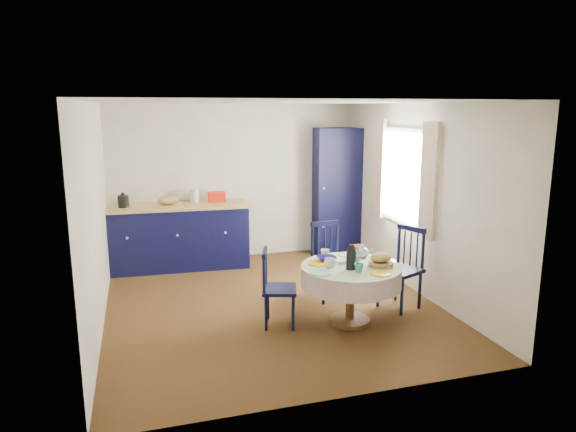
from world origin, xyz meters
name	(u,v)px	position (x,y,z in m)	size (l,w,h in m)	color
floor	(271,304)	(0.00, 0.00, 0.00)	(4.50, 4.50, 0.00)	black
ceiling	(270,102)	(0.00, 0.00, 2.50)	(4.50, 4.50, 0.00)	white
wall_back	(236,182)	(0.00, 2.25, 1.25)	(4.00, 0.02, 2.50)	white
wall_left	(96,217)	(-2.00, 0.00, 1.25)	(0.02, 4.50, 2.50)	white
wall_right	(417,199)	(2.00, 0.00, 1.25)	(0.02, 4.50, 2.50)	white
window	(403,176)	(1.95, 0.30, 1.52)	(0.10, 1.74, 1.45)	white
kitchen_counter	(177,236)	(-1.00, 1.90, 0.51)	(2.25, 0.80, 1.23)	black
pantry_cabinet	(336,191)	(1.66, 2.00, 1.06)	(0.79, 0.60, 2.11)	black
dining_table	(352,276)	(0.74, -0.81, 0.57)	(1.14, 1.13, 0.96)	#533817
chair_left	(277,287)	(-0.10, -0.62, 0.45)	(0.48, 0.49, 0.88)	black
chair_far	(329,260)	(0.79, 0.04, 0.50)	(0.48, 0.46, 0.99)	black
chair_right	(402,267)	(1.53, -0.53, 0.51)	(0.57, 0.58, 1.01)	black
mug_a	(330,263)	(0.48, -0.79, 0.73)	(0.13, 0.13, 0.10)	silver
mug_b	(359,268)	(0.72, -1.04, 0.73)	(0.10, 0.10, 0.09)	#287164
mug_c	(364,254)	(1.01, -0.54, 0.73)	(0.11, 0.11, 0.09)	black
mug_d	(325,253)	(0.56, -0.41, 0.73)	(0.11, 0.11, 0.10)	silver
cobalt_bowl	(327,259)	(0.53, -0.55, 0.71)	(0.22, 0.22, 0.05)	#160A65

